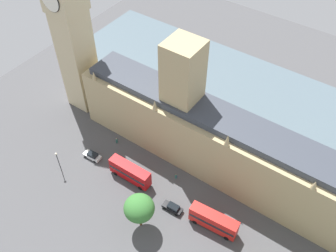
% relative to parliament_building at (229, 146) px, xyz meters
% --- Properties ---
extents(ground_plane, '(149.75, 149.75, 0.00)m').
position_rel_parliament_building_xyz_m(ground_plane, '(1.99, 1.43, -9.10)').
color(ground_plane, '#4C4C4F').
extents(river_thames, '(32.04, 134.78, 0.25)m').
position_rel_parliament_building_xyz_m(river_thames, '(-29.26, 1.43, -8.98)').
color(river_thames, slate).
rests_on(river_thames, ground).
extents(parliament_building, '(11.70, 79.75, 31.32)m').
position_rel_parliament_building_xyz_m(parliament_building, '(0.00, 0.00, 0.00)').
color(parliament_building, tan).
rests_on(parliament_building, ground).
extents(clock_tower, '(8.07, 8.07, 49.73)m').
position_rel_parliament_building_xyz_m(clock_tower, '(1.04, -44.48, 16.59)').
color(clock_tower, '#CCBA8E').
rests_on(clock_tower, ground).
extents(car_white_corner, '(2.19, 4.64, 1.74)m').
position_rel_parliament_building_xyz_m(car_white_corner, '(15.38, -28.73, -8.22)').
color(car_white_corner, silver).
rests_on(car_white_corner, ground).
extents(double_decker_bus_trailing, '(2.78, 10.54, 4.75)m').
position_rel_parliament_building_xyz_m(double_decker_bus_trailing, '(14.86, -17.03, -6.47)').
color(double_decker_bus_trailing, '#B20C0F').
rests_on(double_decker_bus_trailing, ground).
extents(car_black_opposite_hall, '(2.08, 4.67, 1.74)m').
position_rel_parliament_building_xyz_m(car_black_opposite_hall, '(16.09, -4.21, -8.22)').
color(car_black_opposite_hall, black).
rests_on(car_black_opposite_hall, ground).
extents(double_decker_bus_kerbside, '(3.39, 10.67, 4.75)m').
position_rel_parliament_building_xyz_m(double_decker_bus_kerbside, '(14.63, 5.15, -6.47)').
color(double_decker_bus_kerbside, red).
rests_on(double_decker_bus_kerbside, ground).
extents(pedestrian_midblock, '(0.50, 0.60, 1.52)m').
position_rel_parliament_building_xyz_m(pedestrian_midblock, '(8.62, -8.42, -8.42)').
color(pedestrian_midblock, '#336B60').
rests_on(pedestrian_midblock, ground).
extents(pedestrian_under_trees, '(0.67, 0.60, 1.63)m').
position_rel_parliament_building_xyz_m(pedestrian_under_trees, '(8.13, -27.09, -8.37)').
color(pedestrian_under_trees, '#336B60').
rests_on(pedestrian_under_trees, ground).
extents(plane_tree_slot_10, '(6.35, 6.35, 9.31)m').
position_rel_parliament_building_xyz_m(plane_tree_slot_10, '(22.94, -7.76, -2.52)').
color(plane_tree_slot_10, brown).
rests_on(plane_tree_slot_10, ground).
extents(street_lamp_slot_13, '(0.56, 0.56, 6.69)m').
position_rel_parliament_building_xyz_m(street_lamp_slot_13, '(22.63, -32.18, -4.47)').
color(street_lamp_slot_13, black).
rests_on(street_lamp_slot_13, ground).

